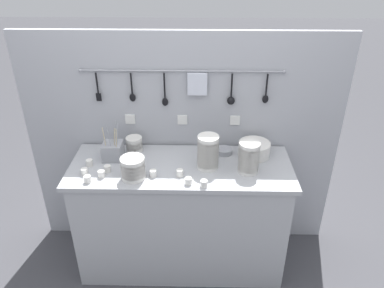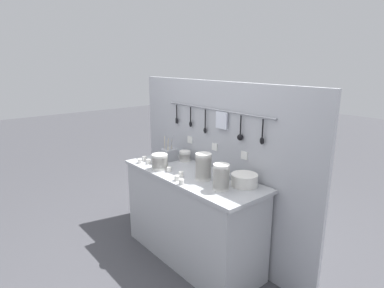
# 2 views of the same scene
# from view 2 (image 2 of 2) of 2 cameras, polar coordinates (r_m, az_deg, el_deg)

# --- Properties ---
(ground_plane) EXTENTS (20.00, 20.00, 0.00)m
(ground_plane) POSITION_cam_2_polar(r_m,az_deg,el_deg) (3.41, -0.08, -19.32)
(ground_plane) COLOR #424247
(counter) EXTENTS (1.52, 0.57, 0.88)m
(counter) POSITION_cam_2_polar(r_m,az_deg,el_deg) (3.19, -0.09, -12.71)
(counter) COLOR #ADAFB5
(counter) RESTS_ON ground
(back_wall) EXTENTS (2.32, 0.09, 1.72)m
(back_wall) POSITION_cam_2_polar(r_m,az_deg,el_deg) (3.22, 4.30, -4.29)
(back_wall) COLOR #A8AAB2
(back_wall) RESTS_ON ground
(bowl_stack_tall_left) EXTENTS (0.16, 0.16, 0.15)m
(bowl_stack_tall_left) POSITION_cam_2_polar(r_m,az_deg,el_deg) (3.13, -5.74, -3.13)
(bowl_stack_tall_left) COLOR silver
(bowl_stack_tall_left) RESTS_ON counter
(bowl_stack_back_corner) EXTENTS (0.14, 0.14, 0.24)m
(bowl_stack_back_corner) POSITION_cam_2_polar(r_m,az_deg,el_deg) (2.83, 2.05, -4.02)
(bowl_stack_back_corner) COLOR silver
(bowl_stack_back_corner) RESTS_ON counter
(bowl_stack_nested_right) EXTENTS (0.13, 0.13, 0.21)m
(bowl_stack_nested_right) POSITION_cam_2_polar(r_m,az_deg,el_deg) (2.62, 5.22, -5.85)
(bowl_stack_nested_right) COLOR silver
(bowl_stack_nested_right) RESTS_ON counter
(bowl_stack_short_front) EXTENTS (0.12, 0.12, 0.11)m
(bowl_stack_short_front) POSITION_cam_2_polar(r_m,az_deg,el_deg) (3.37, -1.26, -2.13)
(bowl_stack_short_front) COLOR silver
(bowl_stack_short_front) RESTS_ON counter
(plate_stack) EXTENTS (0.23, 0.23, 0.10)m
(plate_stack) POSITION_cam_2_polar(r_m,az_deg,el_deg) (2.75, 9.28, -6.30)
(plate_stack) COLOR silver
(plate_stack) RESTS_ON counter
(steel_mixing_bowl) EXTENTS (0.11, 0.11, 0.04)m
(steel_mixing_bowl) POSITION_cam_2_polar(r_m,az_deg,el_deg) (2.91, 6.40, -5.68)
(steel_mixing_bowl) COLOR #93969E
(steel_mixing_bowl) RESTS_ON counter
(cutlery_caddy) EXTENTS (0.13, 0.13, 0.27)m
(cutlery_caddy) POSITION_cam_2_polar(r_m,az_deg,el_deg) (3.40, -4.14, -1.85)
(cutlery_caddy) COLOR #93969E
(cutlery_caddy) RESTS_ON counter
(cup_beside_plates) EXTENTS (0.04, 0.04, 0.05)m
(cup_beside_plates) POSITION_cam_2_polar(r_m,az_deg,el_deg) (3.33, -6.55, -3.00)
(cup_beside_plates) COLOR silver
(cup_beside_plates) RESTS_ON counter
(cup_centre) EXTENTS (0.04, 0.04, 0.05)m
(cup_centre) POSITION_cam_2_polar(r_m,az_deg,el_deg) (2.93, -1.96, -5.35)
(cup_centre) COLOR silver
(cup_centre) RESTS_ON counter
(cup_front_left) EXTENTS (0.04, 0.04, 0.05)m
(cup_front_left) POSITION_cam_2_polar(r_m,az_deg,el_deg) (3.06, -4.09, -4.53)
(cup_front_left) COLOR silver
(cup_front_left) RESTS_ON counter
(cup_mid_row) EXTENTS (0.04, 0.04, 0.05)m
(cup_mid_row) POSITION_cam_2_polar(r_m,az_deg,el_deg) (3.31, -7.71, -3.10)
(cup_mid_row) COLOR silver
(cup_mid_row) RESTS_ON counter
(cup_by_caddy) EXTENTS (0.04, 0.04, 0.05)m
(cup_by_caddy) POSITION_cam_2_polar(r_m,az_deg,el_deg) (2.75, -1.89, -6.74)
(cup_by_caddy) COLOR silver
(cup_by_caddy) RESTS_ON counter
(cup_back_left) EXTENTS (0.04, 0.04, 0.05)m
(cup_back_left) POSITION_cam_2_polar(r_m,az_deg,el_deg) (3.47, -6.84, -2.25)
(cup_back_left) COLOR silver
(cup_back_left) RESTS_ON counter
(cup_edge_far) EXTENTS (0.04, 0.04, 0.05)m
(cup_edge_far) POSITION_cam_2_polar(r_m,az_deg,el_deg) (3.35, -9.27, -2.99)
(cup_edge_far) COLOR silver
(cup_edge_far) RESTS_ON counter
(cup_edge_near) EXTENTS (0.04, 0.04, 0.05)m
(cup_edge_near) POSITION_cam_2_polar(r_m,az_deg,el_deg) (2.83, -2.70, -6.06)
(cup_edge_near) COLOR silver
(cup_edge_near) RESTS_ON counter
(cup_front_right) EXTENTS (0.04, 0.04, 0.05)m
(cup_front_right) POSITION_cam_2_polar(r_m,az_deg,el_deg) (3.42, -8.41, -2.56)
(cup_front_right) COLOR silver
(cup_front_right) RESTS_ON counter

